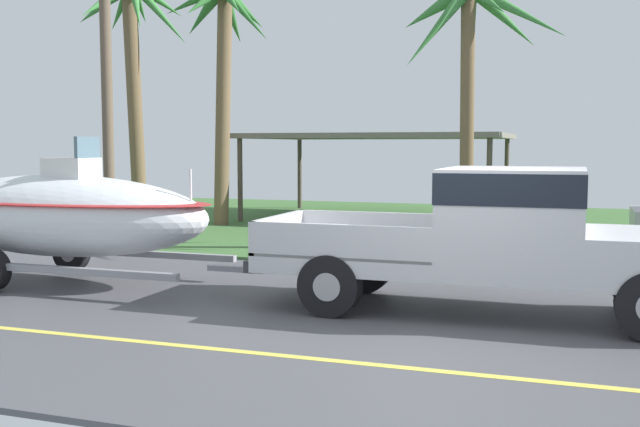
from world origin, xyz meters
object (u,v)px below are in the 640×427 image
object	(u,v)px
pickup_truck_towing	(510,234)
carport_awning	(380,138)
palm_tree_near_right	(222,39)
palm_tree_mid	(130,37)
boat_on_trailer	(58,214)
palm_tree_near_left	(469,37)
utility_pole	(106,50)

from	to	relation	value
pickup_truck_towing	carport_awning	xyz separation A→B (m)	(-4.71, 11.51, 1.35)
palm_tree_near_right	palm_tree_mid	bearing A→B (deg)	-128.91
boat_on_trailer	palm_tree_mid	distance (m)	8.16
palm_tree_near_left	palm_tree_mid	distance (m)	8.61
utility_pole	carport_awning	bearing A→B (deg)	59.73
palm_tree_near_right	carport_awning	bearing A→B (deg)	39.44
palm_tree_near_left	palm_tree_mid	world-z (taller)	palm_tree_mid
palm_tree_mid	pickup_truck_towing	bearing A→B (deg)	-33.80
palm_tree_mid	palm_tree_near_left	bearing A→B (deg)	-7.11
palm_tree_near_right	palm_tree_near_left	bearing A→B (deg)	-23.35
pickup_truck_towing	palm_tree_near_right	size ratio (longest dim) A/B	0.90
palm_tree_near_right	palm_tree_mid	size ratio (longest dim) A/B	1.02
carport_awning	palm_tree_near_right	xyz separation A→B (m)	(-3.60, -2.96, 2.59)
boat_on_trailer	palm_tree_near_left	xyz separation A→B (m)	(5.61, 5.55, 3.23)
palm_tree_near_left	pickup_truck_towing	bearing A→B (deg)	-76.38
boat_on_trailer	utility_pole	bearing A→B (deg)	115.12
carport_awning	utility_pole	world-z (taller)	utility_pole
utility_pole	pickup_truck_towing	bearing A→B (deg)	-25.37
carport_awning	palm_tree_near_left	xyz separation A→B (m)	(3.36, -5.97, 1.93)
palm_tree_near_right	palm_tree_mid	world-z (taller)	palm_tree_near_right
boat_on_trailer	palm_tree_near_right	distance (m)	9.50
palm_tree_near_right	palm_tree_mid	xyz separation A→B (m)	(-1.57, -1.94, -0.11)
carport_awning	boat_on_trailer	bearing A→B (deg)	-101.07
palm_tree_near_right	pickup_truck_towing	bearing A→B (deg)	-45.84
palm_tree_near_left	utility_pole	world-z (taller)	utility_pole
boat_on_trailer	carport_awning	distance (m)	11.81
boat_on_trailer	palm_tree_near_left	distance (m)	8.53
carport_awning	palm_tree_near_right	size ratio (longest dim) A/B	1.10
boat_on_trailer	palm_tree_near_right	world-z (taller)	palm_tree_near_right
palm_tree_near_left	palm_tree_near_right	size ratio (longest dim) A/B	0.83
palm_tree_mid	utility_pole	xyz separation A→B (m)	(0.92, -2.37, -0.64)
palm_tree_near_left	carport_awning	bearing A→B (deg)	119.39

